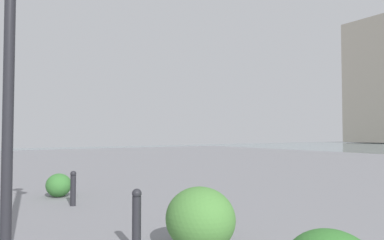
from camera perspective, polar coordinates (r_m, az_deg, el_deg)
lamppost at (r=5.46m, az=-27.26°, el=10.98°), size 0.98×0.28×4.25m
bollard_near at (r=4.97m, az=-8.88°, el=-15.50°), size 0.13×0.13×0.85m
bollard_mid at (r=8.39m, az=-18.54°, el=-10.23°), size 0.13×0.13×0.77m
shrub_round at (r=9.68m, az=-20.62°, el=-9.76°), size 0.69×0.62×0.58m
shrub_wide at (r=5.00m, az=1.33°, el=-15.60°), size 1.02×0.92×0.87m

